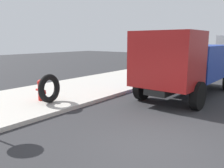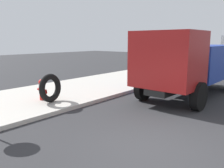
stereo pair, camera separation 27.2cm
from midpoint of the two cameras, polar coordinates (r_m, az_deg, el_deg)
ground_plane at (r=6.10m, az=10.84°, el=-15.25°), size 80.00×80.00×0.00m
sidewalk_curb at (r=10.60m, az=-21.72°, el=-4.19°), size 36.00×5.00×0.15m
fire_hydrant at (r=10.27m, az=-15.95°, el=-1.16°), size 0.25×0.58×0.89m
loose_tire at (r=9.78m, az=-14.03°, el=-0.96°), size 1.20×0.50×1.17m
dump_truck_blue at (r=11.74m, az=19.32°, el=4.96°), size 7.07×2.95×3.00m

